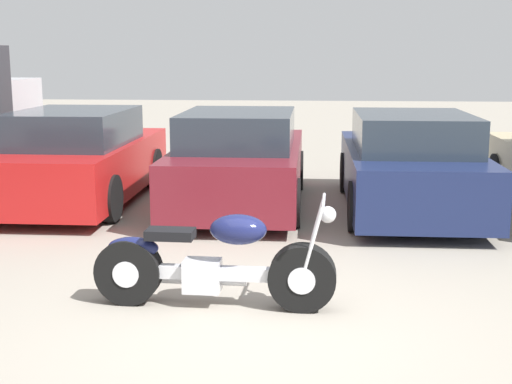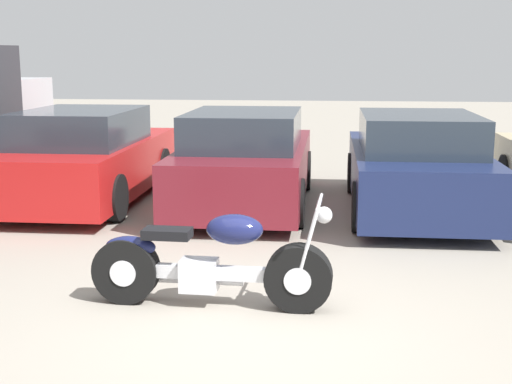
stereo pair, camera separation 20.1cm
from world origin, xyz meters
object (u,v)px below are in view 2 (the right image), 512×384
object	(u,v)px
motorcycle	(208,264)
parked_car_maroon	(246,162)
parked_car_red	(87,158)
parked_car_navy	(416,166)

from	to	relation	value
motorcycle	parked_car_maroon	world-z (taller)	parked_car_maroon
motorcycle	parked_car_red	world-z (taller)	parked_car_red
parked_car_maroon	parked_car_navy	world-z (taller)	same
motorcycle	parked_car_red	bearing A→B (deg)	121.00
parked_car_maroon	parked_car_navy	distance (m)	2.53
motorcycle	parked_car_maroon	bearing A→B (deg)	92.40
parked_car_maroon	motorcycle	bearing A→B (deg)	-87.60
motorcycle	parked_car_red	distance (m)	5.28
motorcycle	parked_car_red	xyz separation A→B (m)	(-2.71, 4.52, 0.28)
parked_car_red	parked_car_maroon	world-z (taller)	same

